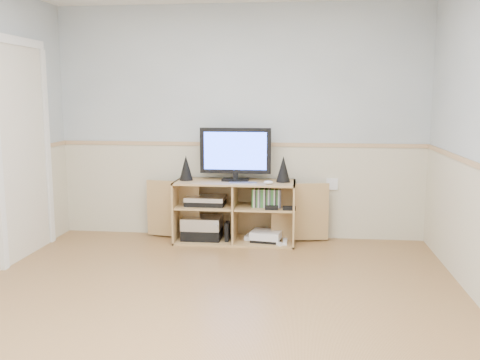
% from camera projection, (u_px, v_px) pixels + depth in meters
% --- Properties ---
extents(room, '(4.04, 4.54, 2.54)m').
position_uv_depth(room, '(197.00, 143.00, 3.70)').
color(room, '#A27C48').
rests_on(room, ground).
extents(media_cabinet, '(1.98, 0.47, 0.65)m').
position_uv_depth(media_cabinet, '(236.00, 210.00, 5.71)').
color(media_cabinet, tan).
rests_on(media_cabinet, floor).
extents(monitor, '(0.75, 0.18, 0.56)m').
position_uv_depth(monitor, '(235.00, 152.00, 5.61)').
color(monitor, black).
rests_on(monitor, media_cabinet).
extents(speaker_left, '(0.14, 0.14, 0.27)m').
position_uv_depth(speaker_left, '(186.00, 168.00, 5.66)').
color(speaker_left, black).
rests_on(speaker_left, media_cabinet).
extents(speaker_right, '(0.15, 0.15, 0.27)m').
position_uv_depth(speaker_right, '(283.00, 169.00, 5.55)').
color(speaker_right, black).
rests_on(speaker_right, media_cabinet).
extents(keyboard, '(0.30, 0.16, 0.01)m').
position_uv_depth(keyboard, '(243.00, 183.00, 5.46)').
color(keyboard, silver).
rests_on(keyboard, media_cabinet).
extents(mouse, '(0.10, 0.08, 0.04)m').
position_uv_depth(mouse, '(268.00, 182.00, 5.43)').
color(mouse, white).
rests_on(mouse, media_cabinet).
extents(av_components, '(0.51, 0.31, 0.47)m').
position_uv_depth(av_components, '(204.00, 221.00, 5.71)').
color(av_components, black).
rests_on(av_components, media_cabinet).
extents(game_consoles, '(0.46, 0.31, 0.11)m').
position_uv_depth(game_consoles, '(265.00, 236.00, 5.65)').
color(game_consoles, white).
rests_on(game_consoles, media_cabinet).
extents(game_cases, '(0.30, 0.14, 0.19)m').
position_uv_depth(game_cases, '(267.00, 198.00, 5.58)').
color(game_cases, '#3F8C3F').
rests_on(game_cases, media_cabinet).
extents(wall_outlet, '(0.12, 0.03, 0.12)m').
position_uv_depth(wall_outlet, '(332.00, 184.00, 5.74)').
color(wall_outlet, white).
rests_on(wall_outlet, wall_back).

